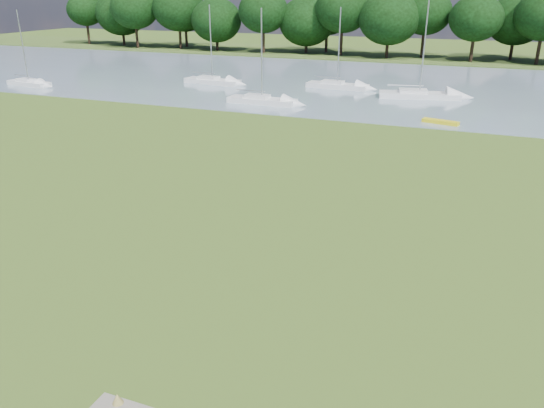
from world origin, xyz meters
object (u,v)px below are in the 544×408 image
(sailboat_4, at_px, (28,81))
(sailboat_2, at_px, (212,79))
(sailboat_5, at_px, (261,98))
(kayak, at_px, (440,122))
(sailboat_0, at_px, (418,93))
(sailboat_3, at_px, (337,84))

(sailboat_4, bearing_deg, sailboat_2, 33.50)
(sailboat_4, height_order, sailboat_5, sailboat_5)
(kayak, bearing_deg, sailboat_0, 120.35)
(sailboat_2, height_order, sailboat_5, sailboat_2)
(sailboat_0, xyz_separation_m, sailboat_4, (-43.20, -8.64, -0.05))
(sailboat_2, relative_size, sailboat_3, 1.02)
(kayak, xyz_separation_m, sailboat_0, (-3.16, 10.91, 0.36))
(sailboat_0, distance_m, sailboat_3, 9.71)
(sailboat_0, distance_m, sailboat_4, 44.06)
(sailboat_0, height_order, sailboat_4, sailboat_0)
(sailboat_5, bearing_deg, sailboat_0, 32.63)
(sailboat_0, bearing_deg, sailboat_4, 179.28)
(kayak, distance_m, sailboat_0, 11.37)
(kayak, relative_size, sailboat_4, 0.36)
(sailboat_2, xyz_separation_m, sailboat_4, (-19.22, -9.01, -0.03))
(sailboat_2, distance_m, sailboat_3, 14.81)
(kayak, relative_size, sailboat_2, 0.34)
(sailboat_2, bearing_deg, sailboat_3, 14.34)
(kayak, relative_size, sailboat_3, 0.35)
(sailboat_0, bearing_deg, sailboat_2, 167.09)
(sailboat_0, bearing_deg, kayak, -85.85)
(sailboat_2, xyz_separation_m, sailboat_3, (14.63, 2.27, -0.01))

